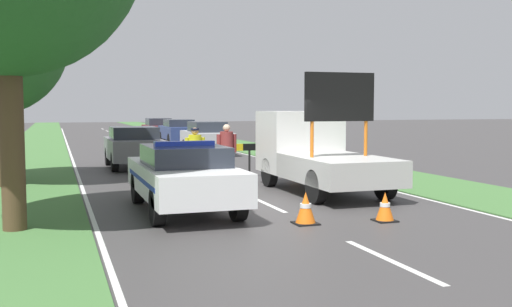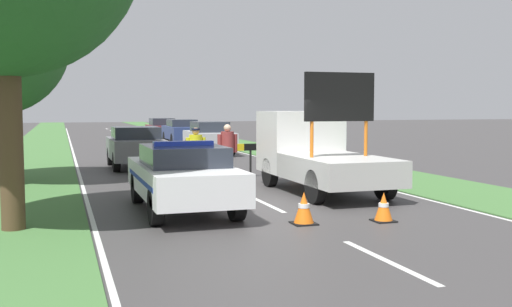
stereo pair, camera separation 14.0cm
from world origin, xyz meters
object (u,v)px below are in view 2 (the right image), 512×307
object	(u,v)px
road_barrier	(209,150)
traffic_cone_behind_barrier	(157,178)
queued_car_hatch_blue	(181,131)
queued_car_wagon_maroon	(162,128)
police_officer	(196,150)
traffic_cone_centre_front	(304,208)
pedestrian_civilian	(227,148)
traffic_cone_near_truck	(384,207)
work_truck	(315,152)
queued_car_suv_grey	(135,146)
traffic_cone_near_police	(296,165)
police_car	(183,176)
queued_car_sedan_silver	(209,137)

from	to	relation	value
road_barrier	traffic_cone_behind_barrier	distance (m)	3.07
queued_car_hatch_blue	queued_car_wagon_maroon	world-z (taller)	queued_car_hatch_blue
police_officer	traffic_cone_centre_front	size ratio (longest dim) A/B	2.63
queued_car_hatch_blue	queued_car_wagon_maroon	distance (m)	7.15
pedestrian_civilian	traffic_cone_near_truck	size ratio (longest dim) A/B	3.00
work_truck	traffic_cone_near_truck	xyz separation A→B (m)	(-0.53, -4.66, -0.78)
queued_car_suv_grey	traffic_cone_near_police	bearing A→B (deg)	138.56
road_barrier	queued_car_hatch_blue	distance (m)	17.11
work_truck	traffic_cone_behind_barrier	world-z (taller)	work_truck
police_car	pedestrian_civilian	distance (m)	5.42
traffic_cone_centre_front	queued_car_hatch_blue	world-z (taller)	queued_car_hatch_blue
work_truck	pedestrian_civilian	world-z (taller)	work_truck
police_officer	traffic_cone_behind_barrier	bearing A→B (deg)	67.97
traffic_cone_centre_front	queued_car_suv_grey	size ratio (longest dim) A/B	0.16
police_officer	pedestrian_civilian	size ratio (longest dim) A/B	0.95
work_truck	road_barrier	distance (m)	4.13
traffic_cone_near_truck	traffic_cone_behind_barrier	world-z (taller)	traffic_cone_behind_barrier
queued_car_suv_grey	traffic_cone_behind_barrier	bearing A→B (deg)	88.28
traffic_cone_behind_barrier	queued_car_hatch_blue	xyz separation A→B (m)	(4.43, 19.16, 0.50)
queued_car_hatch_blue	traffic_cone_near_truck	bearing A→B (deg)	88.30
police_car	traffic_cone_near_police	world-z (taller)	police_car
police_officer	queued_car_hatch_blue	world-z (taller)	police_officer
traffic_cone_near_police	traffic_cone_behind_barrier	size ratio (longest dim) A/B	1.03
pedestrian_civilian	traffic_cone_near_police	xyz separation A→B (m)	(2.64, 0.86, -0.69)
traffic_cone_near_police	queued_car_wagon_maroon	size ratio (longest dim) A/B	0.17
police_officer	traffic_cone_near_truck	size ratio (longest dim) A/B	2.86
police_officer	traffic_cone_near_police	xyz separation A→B (m)	(3.71, 1.17, -0.66)
queued_car_suv_grey	road_barrier	bearing A→B (deg)	113.00
traffic_cone_near_truck	police_officer	bearing A→B (deg)	108.34
queued_car_wagon_maroon	queued_car_suv_grey	bearing A→B (deg)	78.04
traffic_cone_near_police	queued_car_hatch_blue	xyz separation A→B (m)	(-0.64, 16.90, 0.49)
road_barrier	queued_car_hatch_blue	bearing A→B (deg)	79.34
traffic_cone_near_truck	queued_car_hatch_blue	xyz separation A→B (m)	(0.74, 25.10, 0.55)
work_truck	pedestrian_civilian	size ratio (longest dim) A/B	2.93
queued_car_sedan_silver	queued_car_hatch_blue	bearing A→B (deg)	-89.98
work_truck	traffic_cone_near_police	world-z (taller)	work_truck
police_officer	queued_car_sedan_silver	xyz separation A→B (m)	(3.08, 11.01, -0.19)
work_truck	traffic_cone_centre_front	xyz separation A→B (m)	(-2.17, -4.40, -0.75)
traffic_cone_near_police	queued_car_sedan_silver	world-z (taller)	queued_car_sedan_silver
traffic_cone_near_truck	queued_car_hatch_blue	world-z (taller)	queued_car_hatch_blue
police_officer	queued_car_hatch_blue	bearing A→B (deg)	-70.81
police_car	road_barrier	xyz separation A→B (m)	(1.99, 5.69, 0.14)
queued_car_sedan_silver	queued_car_wagon_maroon	distance (m)	14.20
road_barrier	queued_car_sedan_silver	bearing A→B (deg)	73.77
police_officer	queued_car_wagon_maroon	world-z (taller)	police_officer
police_officer	queued_car_hatch_blue	xyz separation A→B (m)	(3.08, 18.07, -0.17)
traffic_cone_behind_barrier	queued_car_wagon_maroon	world-z (taller)	queued_car_wagon_maroon
pedestrian_civilian	queued_car_hatch_blue	bearing A→B (deg)	81.51
work_truck	traffic_cone_near_truck	size ratio (longest dim) A/B	8.80
road_barrier	police_officer	size ratio (longest dim) A/B	2.05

